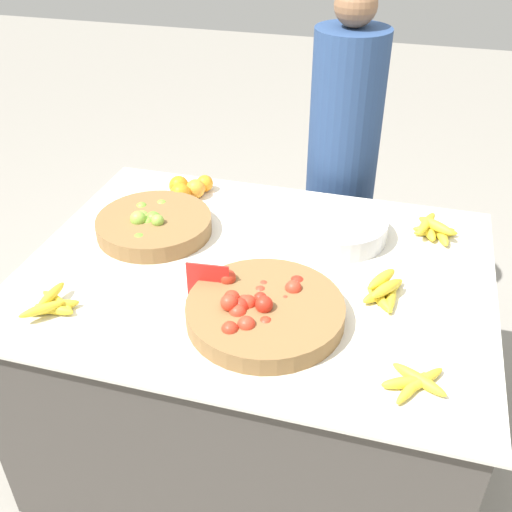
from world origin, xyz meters
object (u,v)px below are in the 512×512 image
metal_bowl (338,228)px  price_sign (208,281)px  vendor_person (340,188)px  tomato_basket (264,310)px  lime_bowl (154,224)px

metal_bowl → price_sign: price_sign is taller
price_sign → vendor_person: bearing=69.9°
vendor_person → tomato_basket: bearing=-93.6°
lime_bowl → tomato_basket: size_ratio=0.89×
tomato_basket → metal_bowl: (0.13, 0.49, 0.01)m
lime_bowl → price_sign: price_sign is taller
lime_bowl → metal_bowl: size_ratio=1.20×
metal_bowl → lime_bowl: bearing=-167.3°
tomato_basket → vendor_person: vendor_person is taller
lime_bowl → price_sign: (0.30, -0.29, 0.03)m
lime_bowl → vendor_person: vendor_person is taller
tomato_basket → lime_bowl: bearing=144.3°
lime_bowl → tomato_basket: bearing=-35.7°
lime_bowl → metal_bowl: 0.63m
tomato_basket → price_sign: 0.19m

